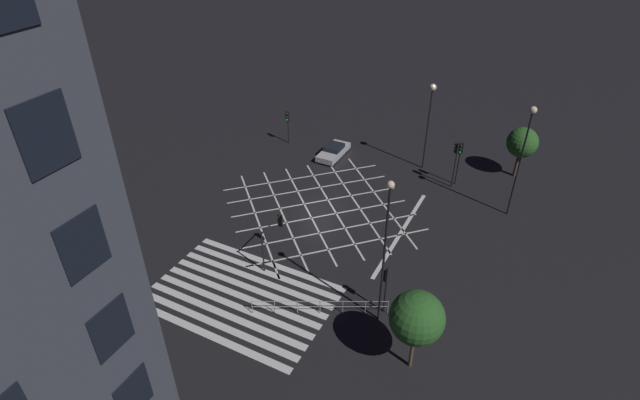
# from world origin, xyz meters

# --- Properties ---
(ground_plane) EXTENTS (200.00, 200.00, 0.00)m
(ground_plane) POSITION_xyz_m (0.00, 0.00, 0.00)
(ground_plane) COLOR black
(road_markings) EXTENTS (17.63, 23.97, 0.01)m
(road_markings) POSITION_xyz_m (0.31, -7.42, 0.00)
(road_markings) COLOR silver
(road_markings) RESTS_ON ground_plane
(traffic_light_nw_cross) EXTENTS (0.36, 0.39, 3.42)m
(traffic_light_nw_cross) POSITION_xyz_m (-8.22, 8.96, 2.45)
(traffic_light_nw_cross) COLOR black
(traffic_light_nw_cross) RESTS_ON ground_plane
(traffic_light_ne_cross) EXTENTS (0.36, 0.39, 4.08)m
(traffic_light_ne_cross) POSITION_xyz_m (8.88, 8.81, 2.91)
(traffic_light_ne_cross) COLOR black
(traffic_light_ne_cross) RESTS_ON ground_plane
(traffic_light_median_south) EXTENTS (0.36, 2.66, 3.39)m
(traffic_light_median_south) POSITION_xyz_m (0.02, -7.07, 2.50)
(traffic_light_median_south) COLOR black
(traffic_light_median_south) RESTS_ON ground_plane
(traffic_light_ne_main) EXTENTS (0.39, 0.36, 4.30)m
(traffic_light_ne_main) POSITION_xyz_m (8.64, 8.29, 3.07)
(traffic_light_ne_main) COLOR black
(traffic_light_ne_main) RESTS_ON ground_plane
(traffic_light_se_main) EXTENTS (0.39, 0.36, 3.57)m
(traffic_light_se_main) POSITION_xyz_m (8.69, -8.31, 2.56)
(traffic_light_se_main) COLOR black
(traffic_light_se_main) RESTS_ON ground_plane
(street_lamp_east) EXTENTS (0.54, 0.54, 9.31)m
(street_lamp_east) POSITION_xyz_m (13.82, 6.27, 6.65)
(street_lamp_east) COLOR black
(street_lamp_east) RESTS_ON ground_plane
(street_lamp_west) EXTENTS (0.62, 0.62, 8.16)m
(street_lamp_west) POSITION_xyz_m (5.44, 10.38, 6.29)
(street_lamp_west) COLOR black
(street_lamp_west) RESTS_ON ground_plane
(street_lamp_far) EXTENTS (0.44, 0.44, 10.04)m
(street_lamp_far) POSITION_xyz_m (8.71, -9.03, 6.35)
(street_lamp_far) COLOR black
(street_lamp_far) RESTS_ON ground_plane
(street_tree_near) EXTENTS (2.68, 2.68, 4.72)m
(street_tree_near) POSITION_xyz_m (13.33, 12.78, 3.35)
(street_tree_near) COLOR brown
(street_tree_near) RESTS_ON ground_plane
(street_tree_far) EXTENTS (2.97, 2.97, 5.31)m
(street_tree_far) POSITION_xyz_m (11.59, -11.49, 3.82)
(street_tree_far) COLOR brown
(street_tree_far) RESTS_ON ground_plane
(waiting_car) EXTENTS (1.79, 4.21, 1.16)m
(waiting_car) POSITION_xyz_m (-2.94, 8.57, 0.55)
(waiting_car) COLOR #B7BABC
(waiting_car) RESTS_ON ground_plane
(pedestrian_railing) EXTENTS (7.61, 3.93, 1.05)m
(pedestrian_railing) POSITION_xyz_m (5.28, -10.27, 0.67)
(pedestrian_railing) COLOR #9EA0A5
(pedestrian_railing) RESTS_ON ground_plane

